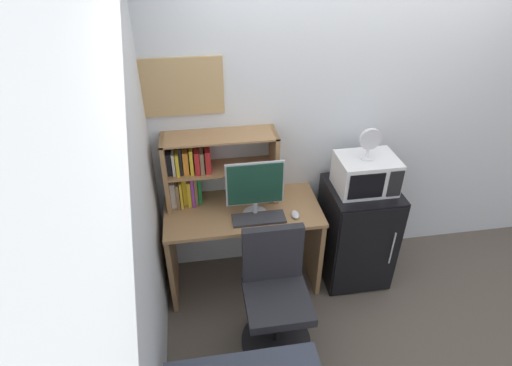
% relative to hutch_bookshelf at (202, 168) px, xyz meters
% --- Properties ---
extents(wall_back, '(6.40, 0.04, 2.60)m').
position_rel_hutch_bookshelf_xyz_m(wall_back, '(1.63, 0.14, 0.24)').
color(wall_back, silver).
rests_on(wall_back, ground_plane).
extents(wall_left, '(0.04, 4.40, 2.60)m').
position_rel_hutch_bookshelf_xyz_m(wall_left, '(-0.39, -1.48, 0.24)').
color(wall_left, silver).
rests_on(wall_left, ground_plane).
extents(desk, '(1.20, 0.58, 0.77)m').
position_rel_hutch_bookshelf_xyz_m(desk, '(0.28, -0.17, -0.53)').
color(desk, '#997047').
rests_on(desk, ground_plane).
extents(hutch_bookshelf, '(0.85, 0.26, 0.57)m').
position_rel_hutch_bookshelf_xyz_m(hutch_bookshelf, '(0.00, 0.00, 0.00)').
color(hutch_bookshelf, '#997047').
rests_on(hutch_bookshelf, desk).
extents(monitor, '(0.43, 0.18, 0.45)m').
position_rel_hutch_bookshelf_xyz_m(monitor, '(0.37, -0.24, -0.05)').
color(monitor, '#B7B7BC').
rests_on(monitor, desk).
extents(keyboard, '(0.39, 0.15, 0.02)m').
position_rel_hutch_bookshelf_xyz_m(keyboard, '(0.38, -0.32, -0.28)').
color(keyboard, '#333338').
rests_on(keyboard, desk).
extents(computer_mouse, '(0.06, 0.10, 0.03)m').
position_rel_hutch_bookshelf_xyz_m(computer_mouse, '(0.66, -0.32, -0.28)').
color(computer_mouse, silver).
rests_on(computer_mouse, desk).
extents(mini_fridge, '(0.53, 0.56, 0.88)m').
position_rel_hutch_bookshelf_xyz_m(mini_fridge, '(1.22, -0.21, -0.62)').
color(mini_fridge, black).
rests_on(mini_fridge, ground_plane).
extents(microwave, '(0.44, 0.35, 0.27)m').
position_rel_hutch_bookshelf_xyz_m(microwave, '(1.22, -0.21, -0.04)').
color(microwave, silver).
rests_on(microwave, mini_fridge).
extents(desk_fan, '(0.16, 0.11, 0.24)m').
position_rel_hutch_bookshelf_xyz_m(desk_fan, '(1.21, -0.21, 0.23)').
color(desk_fan, silver).
rests_on(desk_fan, microwave).
extents(desk_chair, '(0.51, 0.51, 0.93)m').
position_rel_hutch_bookshelf_xyz_m(desk_chair, '(0.43, -0.76, -0.66)').
color(desk_chair, black).
rests_on(desk_chair, ground_plane).
extents(wall_corkboard, '(0.64, 0.02, 0.41)m').
position_rel_hutch_bookshelf_xyz_m(wall_corkboard, '(-0.12, 0.11, 0.60)').
color(wall_corkboard, tan).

